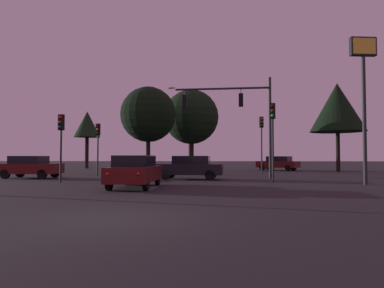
{
  "coord_description": "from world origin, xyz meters",
  "views": [
    {
      "loc": [
        2.3,
        -7.87,
        1.45
      ],
      "look_at": [
        0.87,
        16.84,
        2.4
      ],
      "focal_mm": 31.74,
      "sensor_mm": 36.0,
      "label": 1
    }
  ],
  "objects_px": {
    "traffic_light_corner_left": "(61,134)",
    "tree_left_far": "(191,117)",
    "tree_right_cluster": "(87,125)",
    "traffic_light_far_side": "(98,139)",
    "car_nearside_lane": "(135,171)",
    "car_crossing_left": "(190,167)",
    "tree_center_horizon": "(337,108)",
    "store_sign_illuminated": "(364,77)",
    "tree_behind_sign": "(148,115)",
    "traffic_signal_mast_arm": "(239,110)",
    "car_far_lane": "(278,163)",
    "traffic_light_corner_right": "(273,126)",
    "traffic_light_median": "(262,134)",
    "car_crossing_right": "(30,167)"
  },
  "relations": [
    {
      "from": "tree_center_horizon",
      "to": "traffic_light_corner_right",
      "type": "bearing_deg",
      "value": -121.56
    },
    {
      "from": "traffic_light_corner_left",
      "to": "traffic_light_median",
      "type": "xyz_separation_m",
      "value": [
        12.73,
        9.44,
        0.6
      ]
    },
    {
      "from": "car_nearside_lane",
      "to": "tree_left_far",
      "type": "xyz_separation_m",
      "value": [
        1.58,
        17.62,
        4.62
      ]
    },
    {
      "from": "tree_right_cluster",
      "to": "tree_center_horizon",
      "type": "bearing_deg",
      "value": -15.97
    },
    {
      "from": "traffic_light_far_side",
      "to": "car_far_lane",
      "type": "bearing_deg",
      "value": 35.16
    },
    {
      "from": "traffic_signal_mast_arm",
      "to": "traffic_light_far_side",
      "type": "relative_size",
      "value": 1.77
    },
    {
      "from": "car_crossing_right",
      "to": "traffic_light_corner_right",
      "type": "bearing_deg",
      "value": -10.25
    },
    {
      "from": "traffic_light_corner_right",
      "to": "tree_left_far",
      "type": "relative_size",
      "value": 0.56
    },
    {
      "from": "car_crossing_right",
      "to": "tree_behind_sign",
      "type": "relative_size",
      "value": 0.55
    },
    {
      "from": "traffic_light_corner_right",
      "to": "tree_center_horizon",
      "type": "height_order",
      "value": "tree_center_horizon"
    },
    {
      "from": "traffic_light_median",
      "to": "tree_center_horizon",
      "type": "height_order",
      "value": "tree_center_horizon"
    },
    {
      "from": "traffic_light_corner_left",
      "to": "store_sign_illuminated",
      "type": "bearing_deg",
      "value": -2.22
    },
    {
      "from": "traffic_signal_mast_arm",
      "to": "traffic_light_far_side",
      "type": "distance_m",
      "value": 11.08
    },
    {
      "from": "traffic_light_corner_right",
      "to": "tree_right_cluster",
      "type": "bearing_deg",
      "value": 130.51
    },
    {
      "from": "car_crossing_left",
      "to": "tree_center_horizon",
      "type": "bearing_deg",
      "value": 41.56
    },
    {
      "from": "traffic_light_corner_left",
      "to": "tree_left_far",
      "type": "height_order",
      "value": "tree_left_far"
    },
    {
      "from": "traffic_light_corner_right",
      "to": "car_crossing_left",
      "type": "bearing_deg",
      "value": 155.02
    },
    {
      "from": "tree_right_cluster",
      "to": "traffic_light_far_side",
      "type": "bearing_deg",
      "value": -66.91
    },
    {
      "from": "tree_left_far",
      "to": "car_far_lane",
      "type": "bearing_deg",
      "value": 19.96
    },
    {
      "from": "traffic_light_far_side",
      "to": "car_crossing_right",
      "type": "bearing_deg",
      "value": -139.62
    },
    {
      "from": "car_crossing_right",
      "to": "tree_left_far",
      "type": "bearing_deg",
      "value": 46.56
    },
    {
      "from": "car_crossing_left",
      "to": "car_crossing_right",
      "type": "distance_m",
      "value": 11.01
    },
    {
      "from": "car_crossing_right",
      "to": "car_nearside_lane",
      "type": "bearing_deg",
      "value": -37.12
    },
    {
      "from": "traffic_light_far_side",
      "to": "traffic_light_corner_left",
      "type": "bearing_deg",
      "value": -88.54
    },
    {
      "from": "traffic_light_corner_right",
      "to": "traffic_light_median",
      "type": "bearing_deg",
      "value": 85.85
    },
    {
      "from": "traffic_light_far_side",
      "to": "tree_behind_sign",
      "type": "distance_m",
      "value": 4.83
    },
    {
      "from": "car_crossing_right",
      "to": "tree_behind_sign",
      "type": "xyz_separation_m",
      "value": [
        7.06,
        5.71,
        4.24
      ]
    },
    {
      "from": "traffic_light_far_side",
      "to": "tree_center_horizon",
      "type": "xyz_separation_m",
      "value": [
        21.26,
        8.65,
        3.5
      ]
    },
    {
      "from": "traffic_light_corner_right",
      "to": "traffic_light_corner_left",
      "type": "bearing_deg",
      "value": -176.13
    },
    {
      "from": "car_crossing_left",
      "to": "tree_behind_sign",
      "type": "distance_m",
      "value": 8.55
    },
    {
      "from": "traffic_light_corner_right",
      "to": "car_crossing_left",
      "type": "relative_size",
      "value": 1.02
    },
    {
      "from": "traffic_light_far_side",
      "to": "tree_right_cluster",
      "type": "distance_m",
      "value": 18.44
    },
    {
      "from": "traffic_light_far_side",
      "to": "tree_right_cluster",
      "type": "bearing_deg",
      "value": 113.09
    },
    {
      "from": "traffic_light_far_side",
      "to": "car_far_lane",
      "type": "relative_size",
      "value": 0.87
    },
    {
      "from": "traffic_light_corner_right",
      "to": "traffic_light_far_side",
      "type": "bearing_deg",
      "value": 154.1
    },
    {
      "from": "car_far_lane",
      "to": "tree_right_cluster",
      "type": "height_order",
      "value": "tree_right_cluster"
    },
    {
      "from": "car_crossing_left",
      "to": "store_sign_illuminated",
      "type": "bearing_deg",
      "value": -21.71
    },
    {
      "from": "tree_behind_sign",
      "to": "traffic_signal_mast_arm",
      "type": "bearing_deg",
      "value": -35.55
    },
    {
      "from": "tree_behind_sign",
      "to": "car_far_lane",
      "type": "bearing_deg",
      "value": 34.51
    },
    {
      "from": "car_nearside_lane",
      "to": "tree_behind_sign",
      "type": "height_order",
      "value": "tree_behind_sign"
    },
    {
      "from": "tree_right_cluster",
      "to": "traffic_light_corner_left",
      "type": "bearing_deg",
      "value": -72.73
    },
    {
      "from": "car_far_lane",
      "to": "tree_right_cluster",
      "type": "xyz_separation_m",
      "value": [
        -23.04,
        5.59,
        4.77
      ]
    },
    {
      "from": "car_crossing_right",
      "to": "car_crossing_left",
      "type": "bearing_deg",
      "value": -3.06
    },
    {
      "from": "tree_right_cluster",
      "to": "car_far_lane",
      "type": "bearing_deg",
      "value": -13.63
    },
    {
      "from": "tree_right_cluster",
      "to": "traffic_signal_mast_arm",
      "type": "bearing_deg",
      "value": -47.33
    },
    {
      "from": "traffic_light_far_side",
      "to": "car_crossing_left",
      "type": "height_order",
      "value": "traffic_light_far_side"
    },
    {
      "from": "tree_left_far",
      "to": "tree_right_cluster",
      "type": "bearing_deg",
      "value": 147.35
    },
    {
      "from": "tree_left_far",
      "to": "traffic_light_corner_right",
      "type": "bearing_deg",
      "value": -68.21
    },
    {
      "from": "traffic_light_corner_left",
      "to": "traffic_light_corner_right",
      "type": "xyz_separation_m",
      "value": [
        12.11,
        0.82,
        0.44
      ]
    },
    {
      "from": "traffic_light_corner_left",
      "to": "car_nearside_lane",
      "type": "xyz_separation_m",
      "value": [
        5.0,
        -2.96,
        -1.97
      ]
    }
  ]
}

